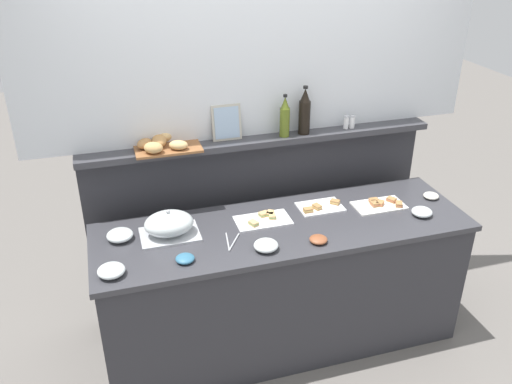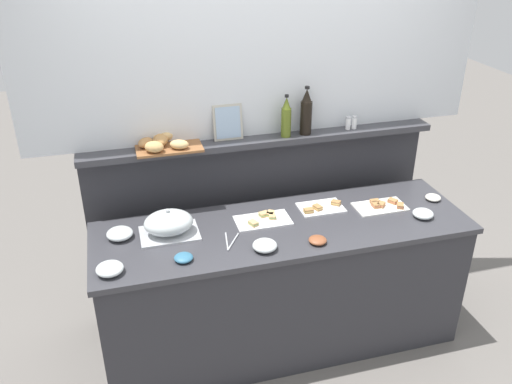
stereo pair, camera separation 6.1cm
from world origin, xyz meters
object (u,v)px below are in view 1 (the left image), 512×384
(serving_cloche, at_px, (169,225))
(pepper_shaker, at_px, (352,122))
(sandwich_platter_front, at_px, (320,207))
(glass_bowl_medium, at_px, (422,212))
(glass_bowl_small, at_px, (111,271))
(glass_bowl_extra, at_px, (120,235))
(condiment_bowl_teal, at_px, (185,259))
(serving_tongs, at_px, (231,242))
(condiment_bowl_dark, at_px, (318,239))
(wine_bottle_dark, at_px, (305,113))
(olive_oil_bottle, at_px, (285,118))
(sandwich_platter_side, at_px, (380,204))
(salt_shaker, at_px, (346,122))
(condiment_bowl_red, at_px, (431,196))
(framed_picture, at_px, (227,123))
(bread_basket, at_px, (162,144))
(sandwich_platter_rear, at_px, (263,219))
(glass_bowl_large, at_px, (266,246))

(serving_cloche, distance_m, pepper_shaker, 1.40)
(sandwich_platter_front, bearing_deg, pepper_shaker, 43.20)
(pepper_shaker, bearing_deg, glass_bowl_medium, -68.54)
(glass_bowl_small, height_order, glass_bowl_extra, glass_bowl_extra)
(glass_bowl_medium, bearing_deg, sandwich_platter_front, 154.72)
(glass_bowl_extra, bearing_deg, condiment_bowl_teal, -45.43)
(serving_tongs, xyz_separation_m, pepper_shaker, (0.98, 0.55, 0.43))
(sandwich_platter_front, distance_m, condiment_bowl_dark, 0.40)
(condiment_bowl_dark, distance_m, pepper_shaker, 0.95)
(serving_cloche, bearing_deg, wine_bottle_dark, 20.77)
(glass_bowl_extra, height_order, wine_bottle_dark, wine_bottle_dark)
(serving_tongs, height_order, olive_oil_bottle, olive_oil_bottle)
(sandwich_platter_side, height_order, glass_bowl_medium, glass_bowl_medium)
(glass_bowl_medium, relative_size, condiment_bowl_teal, 1.23)
(serving_cloche, bearing_deg, serving_tongs, -29.54)
(glass_bowl_medium, bearing_deg, wine_bottle_dark, 134.79)
(salt_shaker, xyz_separation_m, pepper_shaker, (0.04, 0.00, 0.00))
(glass_bowl_medium, relative_size, condiment_bowl_dark, 1.23)
(condiment_bowl_red, height_order, framed_picture, framed_picture)
(glass_bowl_extra, relative_size, condiment_bowl_teal, 1.46)
(serving_cloche, xyz_separation_m, pepper_shaker, (1.30, 0.37, 0.36))
(condiment_bowl_red, height_order, pepper_shaker, pepper_shaker)
(serving_cloche, bearing_deg, framed_picture, 41.82)
(sandwich_platter_side, xyz_separation_m, serving_cloche, (-1.35, 0.03, 0.06))
(wine_bottle_dark, xyz_separation_m, pepper_shaker, (0.35, 0.00, -0.10))
(olive_oil_bottle, bearing_deg, framed_picture, 171.97)
(glass_bowl_medium, relative_size, glass_bowl_small, 0.89)
(serving_tongs, bearing_deg, condiment_bowl_dark, -15.64)
(sandwich_platter_side, relative_size, bread_basket, 0.81)
(salt_shaker, bearing_deg, sandwich_platter_rear, -152.00)
(glass_bowl_large, relative_size, glass_bowl_medium, 1.09)
(serving_tongs, bearing_deg, glass_bowl_medium, -1.66)
(glass_bowl_small, xyz_separation_m, glass_bowl_extra, (0.07, 0.34, 0.00))
(salt_shaker, xyz_separation_m, bread_basket, (-1.22, -0.00, -0.01))
(bread_basket, bearing_deg, salt_shaker, 0.09)
(condiment_bowl_teal, relative_size, pepper_shaker, 1.19)
(sandwich_platter_rear, bearing_deg, pepper_shaker, 26.55)
(serving_tongs, bearing_deg, wine_bottle_dark, 40.51)
(sandwich_platter_side, height_order, glass_bowl_small, glass_bowl_small)
(condiment_bowl_red, xyz_separation_m, pepper_shaker, (-0.41, 0.40, 0.42))
(glass_bowl_medium, xyz_separation_m, condiment_bowl_dark, (-0.73, -0.10, -0.00))
(sandwich_platter_rear, height_order, condiment_bowl_red, same)
(condiment_bowl_dark, bearing_deg, condiment_bowl_teal, 177.82)
(condiment_bowl_dark, bearing_deg, serving_cloche, 158.47)
(glass_bowl_small, relative_size, salt_shaker, 1.66)
(sandwich_platter_rear, bearing_deg, serving_cloche, -179.76)
(sandwich_platter_rear, bearing_deg, glass_bowl_small, -161.77)
(bread_basket, bearing_deg, condiment_bowl_dark, -41.89)
(glass_bowl_large, relative_size, salt_shaker, 1.59)
(serving_cloche, height_order, pepper_shaker, pepper_shaker)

